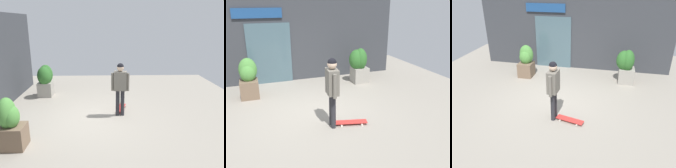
{
  "view_description": "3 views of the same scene",
  "coord_description": "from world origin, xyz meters",
  "views": [
    {
      "loc": [
        -6.82,
        -0.47,
        3.06
      ],
      "look_at": [
        0.43,
        -0.68,
        1.03
      ],
      "focal_mm": 35.78,
      "sensor_mm": 36.0,
      "label": 1
    },
    {
      "loc": [
        -1.61,
        -6.28,
        3.09
      ],
      "look_at": [
        0.43,
        -0.68,
        1.03
      ],
      "focal_mm": 39.51,
      "sensor_mm": 36.0,
      "label": 2
    },
    {
      "loc": [
        1.64,
        -6.23,
        3.79
      ],
      "look_at": [
        0.43,
        -0.68,
        1.03
      ],
      "focal_mm": 35.42,
      "sensor_mm": 36.0,
      "label": 3
    }
  ],
  "objects": [
    {
      "name": "planter_box_right",
      "position": [
        -1.74,
        1.89,
        0.64
      ],
      "size": [
        0.59,
        0.63,
        1.31
      ],
      "color": "brown",
      "rests_on": "ground_plane"
    },
    {
      "name": "skateboard",
      "position": [
        0.67,
        -1.01,
        0.06
      ],
      "size": [
        0.85,
        0.41,
        0.08
      ],
      "rotation": [
        0.0,
        0.0,
        -0.24
      ],
      "color": "red",
      "rests_on": "ground_plane"
    },
    {
      "name": "ground_plane",
      "position": [
        0.0,
        0.0,
        0.0
      ],
      "size": [
        12.0,
        12.0,
        0.0
      ],
      "primitive_type": "plane",
      "color": "gray"
    },
    {
      "name": "planter_box_left",
      "position": [
        2.28,
        2.07,
        0.74
      ],
      "size": [
        0.73,
        0.63,
        1.34
      ],
      "color": "gray",
      "rests_on": "ground_plane"
    },
    {
      "name": "skateboarder",
      "position": [
        0.18,
        -0.94,
        1.1
      ],
      "size": [
        0.29,
        0.59,
        1.78
      ],
      "rotation": [
        0.0,
        0.0,
        -0.08
      ],
      "color": "#28282D",
      "rests_on": "ground_plane"
    }
  ]
}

